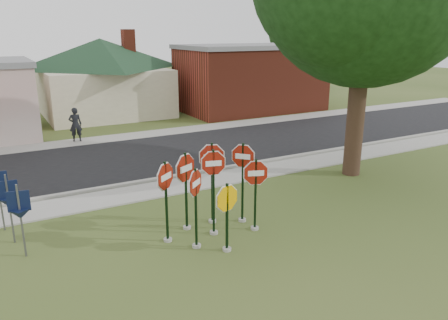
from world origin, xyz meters
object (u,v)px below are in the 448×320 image
stop_sign_center (213,181)px  pedestrian (75,124)px  stop_sign_yellow (227,210)px  stop_sign_left (196,198)px

stop_sign_center → pedestrian: stop_sign_center is taller
stop_sign_yellow → pedestrian: 14.33m
stop_sign_yellow → pedestrian: size_ratio=1.12×
stop_sign_center → stop_sign_yellow: size_ratio=1.31×
stop_sign_yellow → pedestrian: (-1.16, 14.28, -0.22)m
stop_sign_center → pedestrian: (-1.32, 13.21, -0.67)m
stop_sign_yellow → stop_sign_left: (-0.63, 0.57, 0.26)m
stop_sign_left → pedestrian: 13.73m
stop_sign_center → stop_sign_left: size_ratio=1.12×
stop_sign_yellow → stop_sign_left: stop_sign_left is taller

